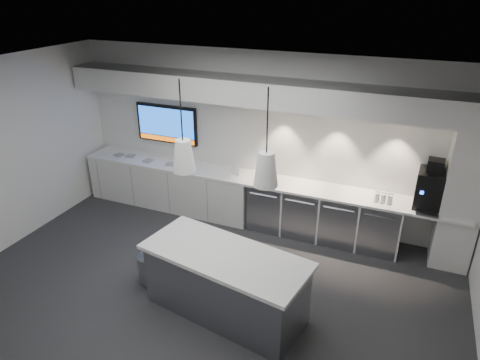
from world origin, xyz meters
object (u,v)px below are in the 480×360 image
at_px(bin, 149,269).
at_px(coffee_machine, 431,188).
at_px(island, 225,283).
at_px(wall_tv, 167,124).

height_order(bin, coffee_machine, coffee_machine).
bearing_deg(island, coffee_machine, 55.24).
relative_size(bin, coffee_machine, 0.58).
distance_m(island, bin, 1.31).
relative_size(island, bin, 5.11).
bearing_deg(island, bin, -175.94).
relative_size(wall_tv, bin, 2.81).
xyz_separation_m(island, bin, (-1.28, 0.14, -0.24)).
bearing_deg(wall_tv, coffee_machine, -3.02).
bearing_deg(bin, island, -6.10).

